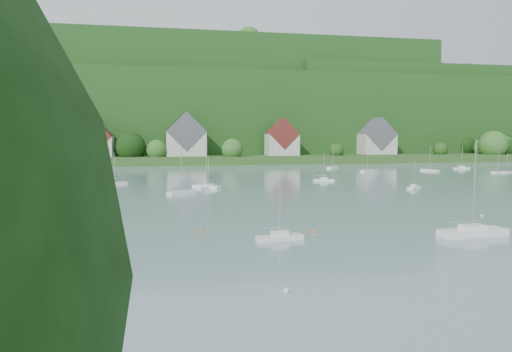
# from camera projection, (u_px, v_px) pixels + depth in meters

# --- Properties ---
(far_shore_strip) EXTENTS (600.00, 60.00, 3.00)m
(far_shore_strip) POSITION_uv_depth(u_px,v_px,m) (173.00, 158.00, 205.52)
(far_shore_strip) COLOR #315620
(far_shore_strip) RESTS_ON ground
(forested_ridge) EXTENTS (620.00, 181.22, 69.89)m
(forested_ridge) POSITION_uv_depth(u_px,v_px,m) (171.00, 115.00, 270.82)
(forested_ridge) COLOR #184014
(forested_ridge) RESTS_ON ground
(village_building_0) EXTENTS (14.00, 10.40, 16.00)m
(village_building_0) POSITION_uv_depth(u_px,v_px,m) (29.00, 140.00, 181.54)
(village_building_0) COLOR beige
(village_building_0) RESTS_ON far_shore_strip
(village_building_1) EXTENTS (12.00, 9.36, 14.00)m
(village_building_1) POSITION_uv_depth(u_px,v_px,m) (97.00, 142.00, 188.38)
(village_building_1) COLOR beige
(village_building_1) RESTS_ON far_shore_strip
(village_building_2) EXTENTS (16.00, 11.44, 18.00)m
(village_building_2) POSITION_uv_depth(u_px,v_px,m) (186.00, 138.00, 194.01)
(village_building_2) COLOR beige
(village_building_2) RESTS_ON far_shore_strip
(village_building_3) EXTENTS (13.00, 10.40, 15.50)m
(village_building_3) POSITION_uv_depth(u_px,v_px,m) (282.00, 140.00, 199.82)
(village_building_3) COLOR beige
(village_building_3) RESTS_ON far_shore_strip
(village_building_4) EXTENTS (15.00, 10.40, 16.50)m
(village_building_4) POSITION_uv_depth(u_px,v_px,m) (377.00, 140.00, 212.38)
(village_building_4) COLOR beige
(village_building_4) RESTS_ON far_shore_strip
(near_sailboat_1) EXTENTS (5.08, 1.79, 6.72)m
(near_sailboat_1) POSITION_uv_depth(u_px,v_px,m) (64.00, 276.00, 36.67)
(near_sailboat_1) COLOR navy
(near_sailboat_1) RESTS_ON ground
(near_sailboat_2) EXTENTS (7.90, 2.58, 10.52)m
(near_sailboat_2) POSITION_uv_depth(u_px,v_px,m) (21.00, 270.00, 37.86)
(near_sailboat_2) COLOR white
(near_sailboat_2) RESTS_ON ground
(near_sailboat_3) EXTENTS (5.26, 2.06, 6.92)m
(near_sailboat_3) POSITION_uv_depth(u_px,v_px,m) (280.00, 236.00, 51.10)
(near_sailboat_3) COLOR white
(near_sailboat_3) RESTS_ON ground
(near_sailboat_4) EXTENTS (8.15, 2.87, 10.79)m
(near_sailboat_4) POSITION_uv_depth(u_px,v_px,m) (473.00, 231.00, 53.11)
(near_sailboat_4) COLOR white
(near_sailboat_4) RESTS_ON ground
(mooring_buoy_0) EXTENTS (0.44, 0.44, 0.44)m
(mooring_buoy_0) POSITION_uv_depth(u_px,v_px,m) (40.00, 269.00, 39.93)
(mooring_buoy_0) COLOR orange
(mooring_buoy_0) RESTS_ON ground
(mooring_buoy_1) EXTENTS (0.45, 0.45, 0.45)m
(mooring_buoy_1) POSITION_uv_depth(u_px,v_px,m) (286.00, 293.00, 34.00)
(mooring_buoy_1) COLOR white
(mooring_buoy_1) RESTS_ON ground
(mooring_buoy_2) EXTENTS (0.47, 0.47, 0.47)m
(mooring_buoy_2) POSITION_uv_depth(u_px,v_px,m) (314.00, 233.00, 55.09)
(mooring_buoy_2) COLOR orange
(mooring_buoy_2) RESTS_ON ground
(mooring_buoy_3) EXTENTS (0.42, 0.42, 0.42)m
(mooring_buoy_3) POSITION_uv_depth(u_px,v_px,m) (203.00, 233.00, 55.11)
(mooring_buoy_3) COLOR orange
(mooring_buoy_3) RESTS_ON ground
(mooring_buoy_4) EXTENTS (0.41, 0.41, 0.41)m
(mooring_buoy_4) POSITION_uv_depth(u_px,v_px,m) (482.00, 216.00, 66.09)
(mooring_buoy_4) COLOR white
(mooring_buoy_4) RESTS_ON ground
(far_sailboat_cluster) EXTENTS (193.36, 73.79, 8.71)m
(far_sailboat_cluster) POSITION_uv_depth(u_px,v_px,m) (201.00, 178.00, 121.34)
(far_sailboat_cluster) COLOR white
(far_sailboat_cluster) RESTS_ON ground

